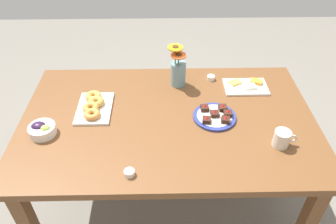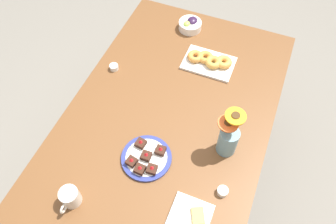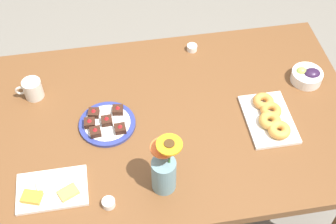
# 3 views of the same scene
# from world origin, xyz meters

# --- Properties ---
(ground_plane) EXTENTS (6.00, 6.00, 0.00)m
(ground_plane) POSITION_xyz_m (0.00, 0.00, 0.00)
(ground_plane) COLOR slate
(dining_table) EXTENTS (1.60, 1.00, 0.74)m
(dining_table) POSITION_xyz_m (0.00, 0.00, 0.65)
(dining_table) COLOR brown
(dining_table) RESTS_ON ground_plane
(coffee_mug) EXTENTS (0.12, 0.08, 0.09)m
(coffee_mug) POSITION_xyz_m (0.55, -0.22, 0.78)
(coffee_mug) COLOR beige
(coffee_mug) RESTS_ON dining_table
(grape_bowl) EXTENTS (0.14, 0.14, 0.07)m
(grape_bowl) POSITION_xyz_m (-0.65, -0.11, 0.77)
(grape_bowl) COLOR white
(grape_bowl) RESTS_ON dining_table
(croissant_platter) EXTENTS (0.19, 0.28, 0.05)m
(croissant_platter) POSITION_xyz_m (-0.41, 0.08, 0.76)
(croissant_platter) COLOR white
(croissant_platter) RESTS_ON dining_table
(jam_cup_honey) EXTENTS (0.05, 0.05, 0.03)m
(jam_cup_honey) POSITION_xyz_m (-0.18, -0.39, 0.76)
(jam_cup_honey) COLOR white
(jam_cup_honey) RESTS_ON dining_table
(jam_cup_berry) EXTENTS (0.05, 0.05, 0.03)m
(jam_cup_berry) POSITION_xyz_m (0.28, 0.37, 0.76)
(jam_cup_berry) COLOR white
(jam_cup_berry) RESTS_ON dining_table
(dessert_plate) EXTENTS (0.23, 0.23, 0.05)m
(dessert_plate) POSITION_xyz_m (0.26, -0.01, 0.75)
(dessert_plate) COLOR navy
(dessert_plate) RESTS_ON dining_table
(flower_vase) EXTENTS (0.11, 0.11, 0.26)m
(flower_vase) POSITION_xyz_m (0.07, 0.32, 0.83)
(flower_vase) COLOR #6B939E
(flower_vase) RESTS_ON dining_table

